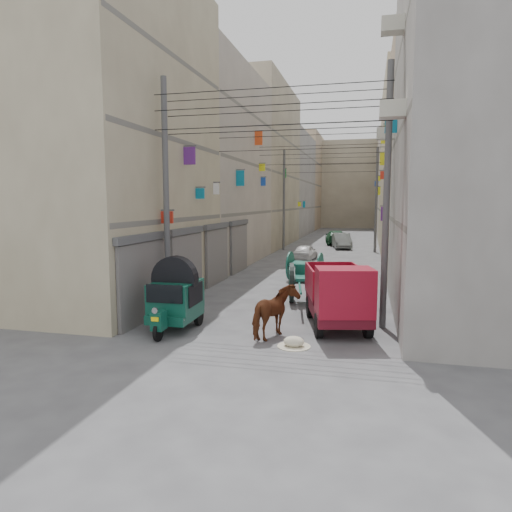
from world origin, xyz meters
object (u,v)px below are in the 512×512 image
(horse, at_px, (275,312))
(distant_car_green, at_px, (336,237))
(tonga_cart, at_px, (310,282))
(feed_sack, at_px, (294,342))
(mini_truck, at_px, (339,299))
(distant_car_white, at_px, (305,252))
(distant_car_grey, at_px, (342,241))
(second_cart, at_px, (305,265))
(auto_rickshaw, at_px, (175,297))

(horse, bearing_deg, distant_car_green, -70.83)
(tonga_cart, distance_m, feed_sack, 5.56)
(mini_truck, relative_size, distant_car_white, 1.25)
(feed_sack, bearing_deg, distant_car_grey, 90.69)
(tonga_cart, relative_size, distant_car_grey, 0.94)
(second_cart, height_order, horse, horse)
(feed_sack, distance_m, distant_car_grey, 27.14)
(auto_rickshaw, height_order, second_cart, auto_rickshaw)
(mini_truck, xyz_separation_m, distant_car_white, (-3.29, 16.57, -0.44))
(tonga_cart, distance_m, distant_car_white, 13.09)
(auto_rickshaw, distance_m, tonga_cart, 5.89)
(tonga_cart, relative_size, feed_sack, 6.42)
(tonga_cart, xyz_separation_m, feed_sack, (0.26, -5.51, -0.67))
(second_cart, bearing_deg, mini_truck, -69.57)
(mini_truck, bearing_deg, second_cart, 91.07)
(auto_rickshaw, distance_m, distant_car_white, 17.72)
(auto_rickshaw, bearing_deg, distant_car_green, 83.79)
(mini_truck, bearing_deg, tonga_cart, 96.75)
(horse, height_order, distant_car_grey, horse)
(second_cart, bearing_deg, auto_rickshaw, -99.19)
(distant_car_grey, height_order, distant_car_green, distant_car_green)
(feed_sack, height_order, distant_car_white, distant_car_white)
(tonga_cart, distance_m, distant_car_green, 25.34)
(feed_sack, bearing_deg, distant_car_green, 92.03)
(auto_rickshaw, relative_size, mini_truck, 0.63)
(distant_car_green, bearing_deg, feed_sack, 84.80)
(auto_rickshaw, height_order, distant_car_white, auto_rickshaw)
(tonga_cart, height_order, distant_car_white, tonga_cart)
(auto_rickshaw, xyz_separation_m, second_cart, (2.65, 9.72, -0.26))
(tonga_cart, relative_size, second_cart, 2.07)
(distant_car_white, bearing_deg, mini_truck, 105.44)
(tonga_cart, xyz_separation_m, horse, (-0.41, -4.83, -0.07))
(horse, distance_m, distant_car_white, 17.84)
(mini_truck, bearing_deg, auto_rickshaw, 179.10)
(distant_car_white, bearing_deg, distant_car_grey, -98.13)
(auto_rickshaw, distance_m, mini_truck, 4.98)
(second_cart, bearing_deg, horse, -81.14)
(second_cart, xyz_separation_m, horse, (0.48, -9.84, -0.02))
(auto_rickshaw, height_order, distant_car_green, auto_rickshaw)
(auto_rickshaw, bearing_deg, second_cart, 73.70)
(horse, bearing_deg, mini_truck, -127.00)
(mini_truck, bearing_deg, horse, -158.67)
(distant_car_grey, bearing_deg, horse, -100.91)
(auto_rickshaw, xyz_separation_m, distant_car_white, (1.57, 17.64, -0.48))
(tonga_cart, distance_m, horse, 4.84)
(second_cart, relative_size, distant_car_grey, 0.45)
(feed_sack, relative_size, horse, 0.32)
(distant_car_grey, bearing_deg, distant_car_green, 91.47)
(second_cart, xyz_separation_m, feed_sack, (1.15, -10.53, -0.62))
(feed_sack, bearing_deg, tonga_cart, 92.66)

